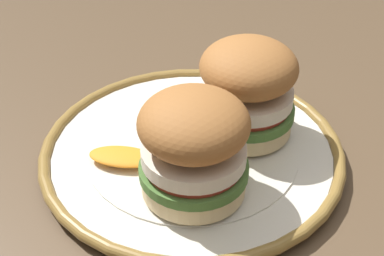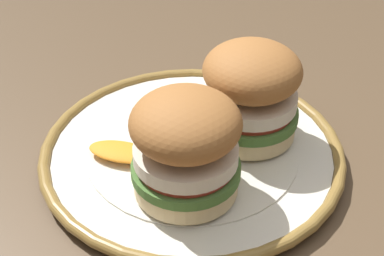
% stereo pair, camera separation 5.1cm
% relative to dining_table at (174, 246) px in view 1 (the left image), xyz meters
% --- Properties ---
extents(dining_table, '(1.35, 0.86, 0.70)m').
position_rel_dining_table_xyz_m(dining_table, '(0.00, 0.00, 0.00)').
color(dining_table, brown).
rests_on(dining_table, ground).
extents(dinner_plate, '(0.31, 0.31, 0.02)m').
position_rel_dining_table_xyz_m(dinner_plate, '(0.04, -0.02, 0.10)').
color(dinner_plate, silver).
rests_on(dinner_plate, dining_table).
extents(sandwich_half_left, '(0.13, 0.13, 0.10)m').
position_rel_dining_table_xyz_m(sandwich_half_left, '(0.07, -0.07, 0.16)').
color(sandwich_half_left, beige).
rests_on(sandwich_half_left, dinner_plate).
extents(sandwich_half_right, '(0.12, 0.12, 0.10)m').
position_rel_dining_table_xyz_m(sandwich_half_right, '(-0.02, -0.02, 0.16)').
color(sandwich_half_right, beige).
rests_on(sandwich_half_right, dinner_plate).
extents(orange_peel_curled, '(0.08, 0.08, 0.01)m').
position_rel_dining_table_xyz_m(orange_peel_curled, '(0.11, 0.00, 0.11)').
color(orange_peel_curled, orange).
rests_on(orange_peel_curled, dinner_plate).
extents(orange_peel_strip_long, '(0.04, 0.07, 0.01)m').
position_rel_dining_table_xyz_m(orange_peel_strip_long, '(0.01, 0.05, 0.11)').
color(orange_peel_strip_long, orange).
rests_on(orange_peel_strip_long, dinner_plate).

